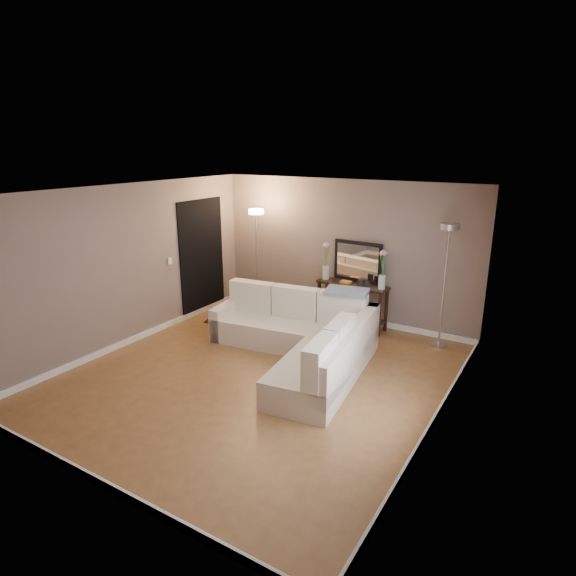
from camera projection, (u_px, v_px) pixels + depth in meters
The scene contains 23 objects.
floor at pixel (259, 375), 6.91m from camera, with size 5.00×5.50×0.01m, color #936035.
ceiling at pixel (256, 191), 6.16m from camera, with size 5.00×5.50×0.01m, color white.
wall_back at pixel (344, 251), 8.79m from camera, with size 5.00×0.02×2.60m, color #7E6B61.
wall_front at pixel (80, 365), 4.28m from camera, with size 5.00×0.02×2.60m, color #7E6B61.
wall_left at pixel (130, 265), 7.79m from camera, with size 0.02×5.50×2.60m, color #7E6B61.
wall_right at pixel (445, 323), 5.28m from camera, with size 0.02×5.50×2.60m, color #7E6B61.
baseboard_back at pixel (341, 316), 9.13m from camera, with size 5.00×0.03×0.10m, color white.
baseboard_front at pixel (98, 481), 4.66m from camera, with size 5.00×0.03×0.10m, color white.
baseboard_left at pixel (138, 337), 8.13m from camera, with size 0.03×5.50×0.10m, color white.
baseboard_right at pixel (433, 422), 5.66m from camera, with size 0.03×5.50×0.10m, color white.
doorway at pixel (202, 257), 9.22m from camera, with size 0.02×1.20×2.20m, color black.
switch_plate at pixel (170, 261), 8.49m from camera, with size 0.02×0.08×0.12m, color white.
sectional_sofa at pixel (303, 337), 7.36m from camera, with size 2.94×2.62×0.93m.
throw_blanket at pixel (347, 292), 7.57m from camera, with size 0.67×0.38×0.05m, color slate.
console_table at pixel (348, 302), 8.67m from camera, with size 1.33×0.44×0.81m.
leaning_mirror at pixel (358, 262), 8.55m from camera, with size 0.93×0.10×0.73m.
table_decor at pixel (351, 282), 8.49m from camera, with size 0.56×0.13×0.13m.
flower_vase_left at pixel (326, 263), 8.74m from camera, with size 0.15×0.13×0.69m.
flower_vase_right at pixel (382, 272), 8.13m from camera, with size 0.15×0.13×0.69m.
floor_lamp_lit at pixel (257, 241), 9.12m from camera, with size 0.35×0.35×2.02m.
floor_lamp_unlit at pixel (447, 261), 7.48m from camera, with size 0.30×0.30×2.02m.
charcoal_rug at pixel (246, 317), 9.21m from camera, with size 1.31×0.99×0.02m, color black.
black_bag at pixel (234, 315), 9.16m from camera, with size 0.37×0.26×0.24m, color black.
Camera 1 is at (3.61, -5.13, 3.18)m, focal length 30.00 mm.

